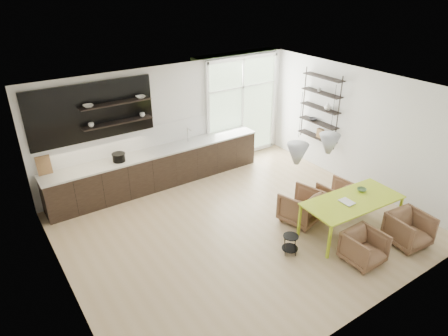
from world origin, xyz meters
TOP-DOWN VIEW (x-y plane):
  - room at (0.58, 1.10)m, footprint 7.02×6.01m
  - kitchen_run at (-0.69, 2.69)m, footprint 5.54×0.69m
  - right_shelving at (3.36, 1.17)m, footprint 0.26×1.22m
  - dining_table at (1.76, -1.36)m, footprint 2.13×1.05m
  - armchair_back_left at (1.20, -0.51)m, footprint 0.93×0.94m
  - armchair_back_right at (2.26, -0.52)m, footprint 0.71×0.73m
  - armchair_front_left at (1.21, -2.15)m, footprint 0.67×0.69m
  - armchair_front_right at (2.38, -2.30)m, footprint 0.78×0.80m
  - wire_stool at (0.26, -1.21)m, footprint 0.31×0.31m
  - table_book at (1.46, -1.36)m, footprint 0.23×0.30m
  - table_bowl at (2.19, -1.23)m, footprint 0.23×0.23m

SIDE VIEW (x-z plane):
  - wire_stool at x=0.26m, z-range 0.06..0.46m
  - armchair_back_right at x=2.26m, z-range 0.00..0.62m
  - armchair_front_left at x=1.21m, z-range 0.00..0.62m
  - armchair_front_right at x=2.38m, z-range 0.00..0.67m
  - armchair_back_left at x=1.20m, z-range 0.00..0.71m
  - kitchen_run at x=-0.69m, z-range -0.78..1.97m
  - dining_table at x=1.76m, z-range 0.33..1.09m
  - table_book at x=1.46m, z-range 0.76..0.79m
  - table_bowl at x=2.19m, z-range 0.76..0.82m
  - room at x=0.58m, z-range 0.00..2.92m
  - right_shelving at x=3.36m, z-range 0.70..2.60m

